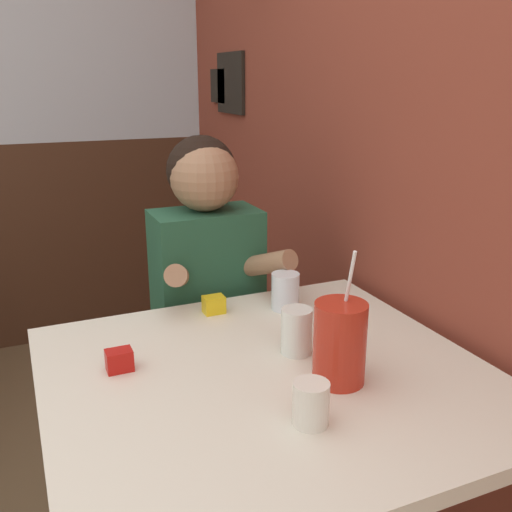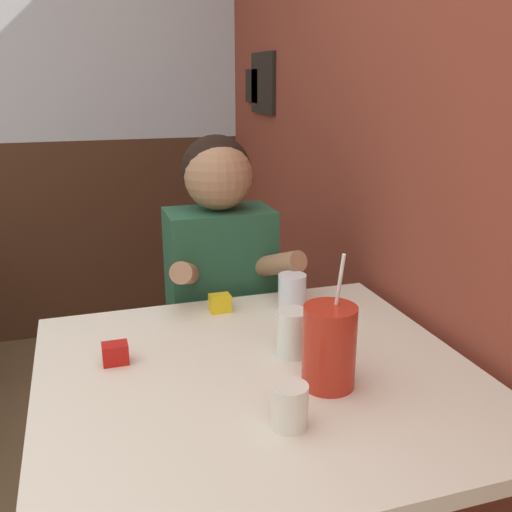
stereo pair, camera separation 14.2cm
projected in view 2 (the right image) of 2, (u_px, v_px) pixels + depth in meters
name	position (u px, v px, depth m)	size (l,w,h in m)	color
brick_wall_right	(327.00, 97.00, 2.13)	(0.08, 4.36, 2.70)	brown
main_table	(260.00, 398.00, 1.32)	(0.99, 0.94, 0.78)	beige
person_seated	(221.00, 311.00, 1.91)	(0.42, 0.41, 1.25)	#235138
cocktail_pitcher	(329.00, 346.00, 1.22)	(0.12, 0.12, 0.30)	#B22819
glass_near_pitcher	(292.00, 293.00, 1.64)	(0.08, 0.08, 0.11)	silver
glass_center	(293.00, 333.00, 1.37)	(0.08, 0.08, 0.11)	silver
glass_far_side	(290.00, 406.00, 1.09)	(0.07, 0.07, 0.09)	silver
condiment_ketchup	(115.00, 353.00, 1.34)	(0.06, 0.04, 0.05)	#B7140F
condiment_mustard	(220.00, 303.00, 1.64)	(0.06, 0.04, 0.05)	yellow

